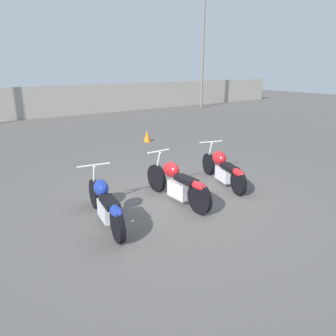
# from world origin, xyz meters

# --- Properties ---
(ground_plane) EXTENTS (60.00, 60.00, 0.00)m
(ground_plane) POSITION_xyz_m (0.00, 0.00, 0.00)
(ground_plane) COLOR #514F4C
(fence_back) EXTENTS (40.00, 0.04, 1.78)m
(fence_back) POSITION_xyz_m (0.00, 14.16, 0.89)
(fence_back) COLOR #9E998E
(fence_back) RESTS_ON ground_plane
(light_pole_left) EXTENTS (0.70, 0.35, 7.49)m
(light_pole_left) POSITION_xyz_m (11.47, 12.55, 4.42)
(light_pole_left) COLOR slate
(light_pole_left) RESTS_ON ground_plane
(motorcycle_slot_0) EXTENTS (0.70, 2.18, 0.98)m
(motorcycle_slot_0) POSITION_xyz_m (-1.80, -0.06, 0.41)
(motorcycle_slot_0) COLOR black
(motorcycle_slot_0) RESTS_ON ground_plane
(motorcycle_slot_1) EXTENTS (0.60, 2.20, 1.02)m
(motorcycle_slot_1) POSITION_xyz_m (-0.08, -0.01, 0.44)
(motorcycle_slot_1) COLOR black
(motorcycle_slot_1) RESTS_ON ground_plane
(motorcycle_slot_2) EXTENTS (0.88, 2.11, 0.95)m
(motorcycle_slot_2) POSITION_xyz_m (1.55, 0.25, 0.42)
(motorcycle_slot_2) COLOR black
(motorcycle_slot_2) RESTS_ON ground_plane
(traffic_cone_near) EXTENTS (0.28, 0.28, 0.44)m
(traffic_cone_near) POSITION_xyz_m (2.56, 5.50, 0.22)
(traffic_cone_near) COLOR orange
(traffic_cone_near) RESTS_ON ground_plane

